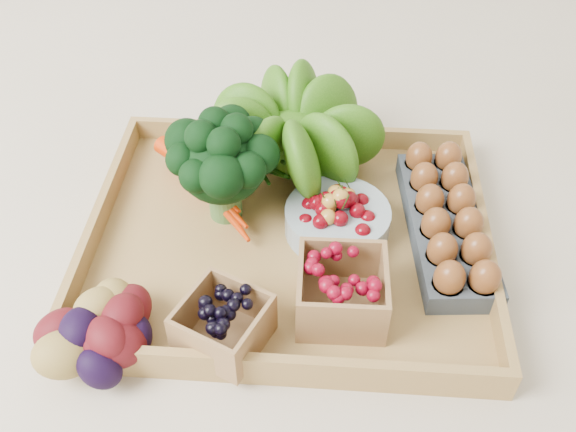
# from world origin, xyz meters

# --- Properties ---
(ground) EXTENTS (4.00, 4.00, 0.00)m
(ground) POSITION_xyz_m (0.00, 0.00, 0.00)
(ground) COLOR beige
(ground) RESTS_ON ground
(tray) EXTENTS (0.55, 0.45, 0.01)m
(tray) POSITION_xyz_m (0.00, 0.00, 0.01)
(tray) COLOR #A88246
(tray) RESTS_ON ground
(carrots) EXTENTS (0.19, 0.14, 0.05)m
(carrots) POSITION_xyz_m (-0.13, 0.08, 0.04)
(carrots) COLOR red
(carrots) RESTS_ON tray
(lettuce) EXTENTS (0.17, 0.17, 0.17)m
(lettuce) POSITION_xyz_m (-0.00, 0.15, 0.10)
(lettuce) COLOR #20510C
(lettuce) RESTS_ON tray
(broccoli) EXTENTS (0.16, 0.16, 0.12)m
(broccoli) POSITION_xyz_m (-0.09, 0.04, 0.08)
(broccoli) COLOR black
(broccoli) RESTS_ON tray
(cherry_bowl) EXTENTS (0.15, 0.15, 0.04)m
(cherry_bowl) POSITION_xyz_m (0.07, 0.02, 0.03)
(cherry_bowl) COLOR #8C9EA5
(cherry_bowl) RESTS_ON tray
(egg_carton) EXTENTS (0.12, 0.29, 0.03)m
(egg_carton) POSITION_xyz_m (0.22, 0.02, 0.03)
(egg_carton) COLOR #3A414A
(egg_carton) RESTS_ON tray
(potatoes) EXTENTS (0.16, 0.16, 0.09)m
(potatoes) POSITION_xyz_m (-0.20, -0.19, 0.06)
(potatoes) COLOR #420A0F
(potatoes) RESTS_ON tray
(punnet_blackberry) EXTENTS (0.13, 0.13, 0.06)m
(punnet_blackberry) POSITION_xyz_m (-0.06, -0.17, 0.05)
(punnet_blackberry) COLOR black
(punnet_blackberry) RESTS_ON tray
(punnet_raspberry) EXTENTS (0.11, 0.11, 0.07)m
(punnet_raspberry) POSITION_xyz_m (0.07, -0.12, 0.05)
(punnet_raspberry) COLOR maroon
(punnet_raspberry) RESTS_ON tray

